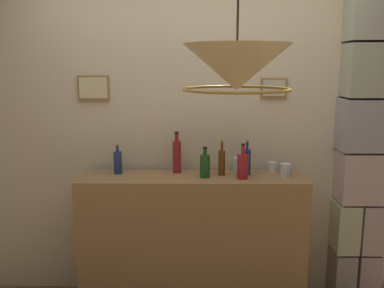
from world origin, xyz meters
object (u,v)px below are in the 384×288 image
liquor_bottle_vodka (118,162)px  glass_tumbler_highball (273,167)px  glass_tumbler_rocks (286,170)px  liquor_bottle_sherry (205,165)px  liquor_bottle_rum (222,162)px  glass_tumbler_shot (237,165)px  pendant_lamp (237,69)px  liquor_bottle_amaro (247,161)px  liquor_bottle_brandy (177,156)px  liquor_bottle_tequila (243,166)px

liquor_bottle_vodka → glass_tumbler_highball: liquor_bottle_vodka is taller
glass_tumbler_highball → glass_tumbler_rocks: bearing=-62.7°
liquor_bottle_sherry → liquor_bottle_rum: (0.12, 0.06, 0.01)m
glass_tumbler_rocks → glass_tumbler_shot: bearing=158.3°
pendant_lamp → liquor_bottle_amaro: bearing=78.8°
liquor_bottle_amaro → glass_tumbler_rocks: (0.28, -0.05, -0.05)m
liquor_bottle_brandy → liquor_bottle_vodka: 0.44m
liquor_bottle_tequila → pendant_lamp: pendant_lamp is taller
liquor_bottle_vodka → liquor_bottle_tequila: bearing=-7.8°
liquor_bottle_sherry → glass_tumbler_shot: (0.25, 0.16, -0.03)m
liquor_bottle_amaro → glass_tumbler_highball: 0.23m
liquor_bottle_vodka → liquor_bottle_rum: 0.77m
liquor_bottle_tequila → liquor_bottle_vodka: (-0.91, 0.13, -0.01)m
liquor_bottle_brandy → liquor_bottle_amaro: (0.52, -0.05, -0.03)m
liquor_bottle_sherry → liquor_bottle_brandy: bearing=148.7°
liquor_bottle_sherry → pendant_lamp: 1.04m
liquor_bottle_amaro → liquor_bottle_sherry: bearing=-166.3°
liquor_bottle_tequila → liquor_bottle_rum: liquor_bottle_rum is taller
pendant_lamp → liquor_bottle_brandy: bearing=111.8°
liquor_bottle_amaro → glass_tumbler_rocks: bearing=-10.1°
liquor_bottle_amaro → glass_tumbler_highball: size_ratio=3.44×
liquor_bottle_sherry → pendant_lamp: (0.14, -0.76, 0.70)m
liquor_bottle_amaro → glass_tumbler_highball: bearing=22.5°
liquor_bottle_brandy → glass_tumbler_highball: liquor_bottle_brandy is taller
liquor_bottle_brandy → glass_tumbler_rocks: bearing=-7.2°
liquor_bottle_rum → glass_tumbler_highball: size_ratio=3.46×
liquor_bottle_amaro → pendant_lamp: 1.09m
glass_tumbler_highball → liquor_bottle_tequila: bearing=-142.3°
liquor_bottle_sherry → glass_tumbler_rocks: liquor_bottle_sherry is taller
liquor_bottle_rum → glass_tumbler_highball: bearing=14.3°
liquor_bottle_amaro → liquor_bottle_vodka: liquor_bottle_amaro is taller
liquor_bottle_amaro → pendant_lamp: (-0.17, -0.83, 0.68)m
pendant_lamp → liquor_bottle_sherry: bearing=100.8°
liquor_bottle_sherry → glass_tumbler_rocks: 0.59m
liquor_bottle_tequila → liquor_bottle_rum: size_ratio=0.97×
glass_tumbler_rocks → glass_tumbler_shot: (-0.34, 0.13, 0.01)m
liquor_bottle_vodka → glass_tumbler_rocks: liquor_bottle_vodka is taller
liquor_bottle_sherry → liquor_bottle_vodka: 0.65m
glass_tumbler_rocks → liquor_bottle_vodka: bearing=176.9°
glass_tumbler_shot → pendant_lamp: bearing=-96.4°
liquor_bottle_tequila → liquor_bottle_rum: 0.17m
liquor_bottle_amaro → glass_tumbler_rocks: size_ratio=2.71×
liquor_bottle_sherry → liquor_bottle_tequila: (0.27, -0.03, 0.01)m
glass_tumbler_rocks → liquor_bottle_rum: bearing=175.7°
liquor_bottle_tequila → liquor_bottle_brandy: bearing=161.6°
liquor_bottle_sherry → liquor_bottle_amaro: (0.31, 0.08, 0.01)m
liquor_bottle_tequila → glass_tumbler_shot: 0.20m
glass_tumbler_highball → pendant_lamp: size_ratio=0.11×
liquor_bottle_brandy → liquor_bottle_rum: 0.34m
liquor_bottle_sherry → pendant_lamp: bearing=-79.2°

